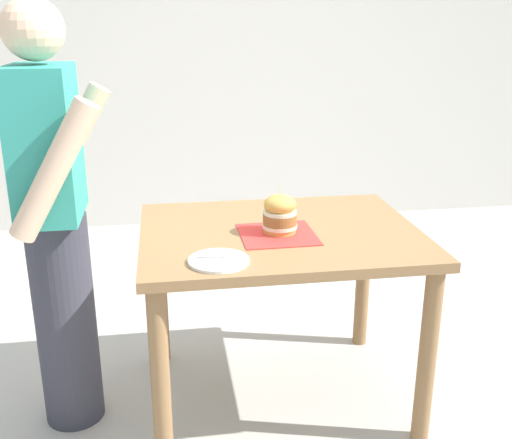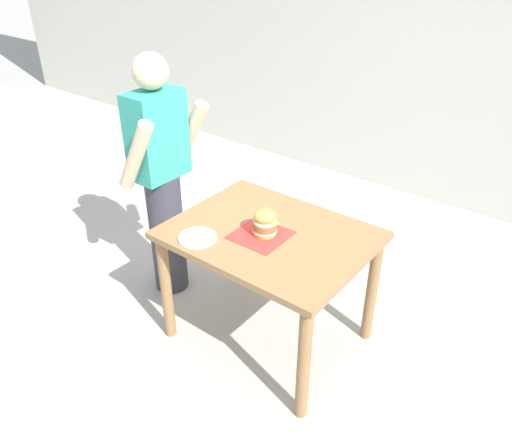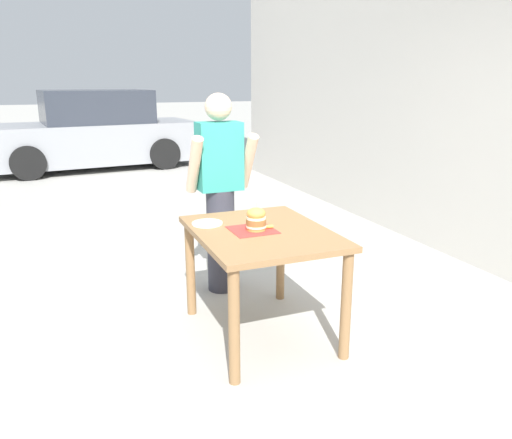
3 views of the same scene
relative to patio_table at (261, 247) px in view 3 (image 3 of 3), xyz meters
The scene contains 9 objects.
ground_plane 0.66m from the patio_table, ahead, with size 80.00×80.00×0.00m, color #ADAAA3.
patio_table is the anchor object (origin of this frame).
serving_paper 0.14m from the patio_table, 159.55° to the left, with size 0.30×0.30×0.00m, color red.
sandwich 0.21m from the patio_table, 166.78° to the left, with size 0.14×0.14×0.19m.
pickle_spear 0.15m from the patio_table, 13.01° to the left, with size 0.02×0.02×0.08m, color #8EA83D.
side_plate_with_forks 0.44m from the patio_table, 137.15° to the left, with size 0.22×0.22×0.02m.
diner_across_table 0.91m from the patio_table, 90.80° to the left, with size 0.55×0.35×1.69m.
parked_car_near_curb 11.34m from the patio_table, 48.05° to the left, with size 4.33×2.10×1.60m.
parked_car_far_end 7.97m from the patio_table, 93.69° to the left, with size 4.35×2.15×1.60m.
Camera 3 is at (-1.26, -3.04, 1.78)m, focal length 35.00 mm.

